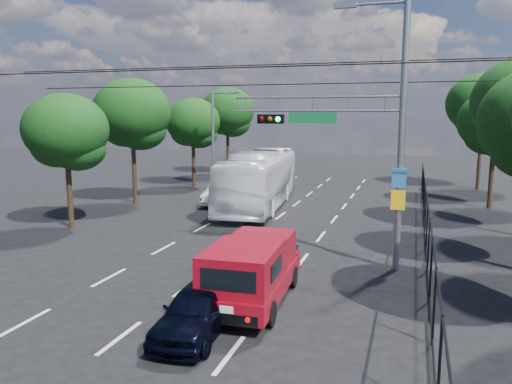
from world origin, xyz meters
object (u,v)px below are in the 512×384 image
at_px(navy_hatchback, 198,310).
at_px(white_bus, 260,179).
at_px(white_van, 222,193).
at_px(signal_mast, 367,125).
at_px(red_pickup, 253,269).

relative_size(navy_hatchback, white_bus, 0.31).
bearing_deg(white_bus, white_van, 171.15).
relative_size(signal_mast, navy_hatchback, 2.53).
relative_size(white_bus, white_van, 2.90).
bearing_deg(white_van, white_bus, -6.00).
bearing_deg(navy_hatchback, white_van, 107.02).
relative_size(navy_hatchback, white_van, 0.90).
distance_m(red_pickup, navy_hatchback, 2.57).
height_order(red_pickup, navy_hatchback, red_pickup).
distance_m(signal_mast, navy_hatchback, 9.18).
bearing_deg(red_pickup, signal_mast, 59.42).
bearing_deg(navy_hatchback, white_bus, 99.53).
height_order(white_bus, white_van, white_bus).
xyz_separation_m(red_pickup, white_bus, (-4.45, 15.04, 0.63)).
distance_m(navy_hatchback, white_van, 18.68).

